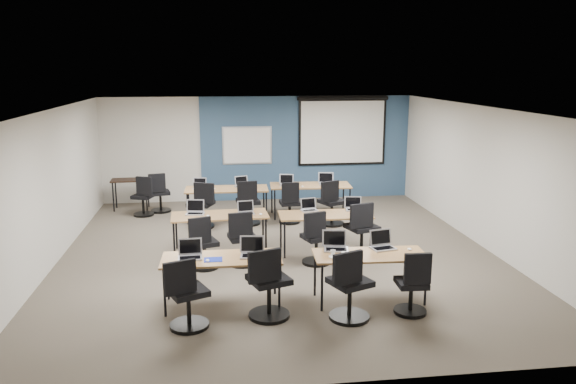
{
  "coord_description": "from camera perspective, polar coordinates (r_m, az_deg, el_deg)",
  "views": [
    {
      "loc": [
        -1.13,
        -9.98,
        3.42
      ],
      "look_at": [
        0.24,
        0.4,
        1.09
      ],
      "focal_mm": 35.0,
      "sensor_mm": 36.0,
      "label": 1
    }
  ],
  "objects": [
    {
      "name": "mouse_8",
      "position": [
        12.78,
        -7.51,
        0.34
      ],
      "size": [
        0.07,
        0.1,
        0.03
      ],
      "primitive_type": "ellipsoid",
      "rotation": [
        0.0,
        0.0,
        0.12
      ],
      "color": "white",
      "rests_on": "training_table_back_left"
    },
    {
      "name": "laptop_1",
      "position": [
        8.26,
        -3.63,
        -6.01
      ],
      "size": [
        0.36,
        0.3,
        0.27
      ],
      "rotation": [
        0.0,
        0.0,
        -0.13
      ],
      "color": "silver",
      "rests_on": "training_table_front_left"
    },
    {
      "name": "wall_front",
      "position": [
        5.97,
        3.91,
        -7.78
      ],
      "size": [
        8.0,
        0.04,
        2.7
      ],
      "primitive_type": "cube",
      "color": "beige",
      "rests_on": "ground"
    },
    {
      "name": "task_chair_10",
      "position": [
        12.51,
        0.19,
        -1.45
      ],
      "size": [
        0.48,
        0.48,
        0.96
      ],
      "rotation": [
        0.0,
        0.0,
        0.06
      ],
      "color": "black",
      "rests_on": "floor"
    },
    {
      "name": "blue_accent_panel",
      "position": [
        14.79,
        1.85,
        4.49
      ],
      "size": [
        5.5,
        0.04,
        2.7
      ],
      "primitive_type": "cube",
      "color": "#3D5977",
      "rests_on": "wall_back"
    },
    {
      "name": "mouse_11",
      "position": [
        13.05,
        4.74,
        0.65
      ],
      "size": [
        0.07,
        0.09,
        0.03
      ],
      "primitive_type": "ellipsoid",
      "rotation": [
        0.0,
        0.0,
        0.14
      ],
      "color": "white",
      "rests_on": "training_table_back_right"
    },
    {
      "name": "laptop_8",
      "position": [
        12.92,
        -8.95,
        0.64
      ],
      "size": [
        0.3,
        0.26,
        0.23
      ],
      "rotation": [
        0.0,
        0.0,
        -0.21
      ],
      "color": "#B8B8BC",
      "rests_on": "training_table_back_left"
    },
    {
      "name": "training_table_back_right",
      "position": [
        13.16,
        2.28,
        0.55
      ],
      "size": [
        1.87,
        0.78,
        0.73
      ],
      "rotation": [
        0.0,
        0.0,
        -0.06
      ],
      "color": "#A96431",
      "rests_on": "floor"
    },
    {
      "name": "training_table_mid_left",
      "position": [
        10.59,
        -6.94,
        -2.52
      ],
      "size": [
        1.79,
        0.75,
        0.73
      ],
      "rotation": [
        0.0,
        0.0,
        0.04
      ],
      "color": "brown",
      "rests_on": "floor"
    },
    {
      "name": "laptop_10",
      "position": [
        13.08,
        -0.11,
        0.96
      ],
      "size": [
        0.33,
        0.28,
        0.25
      ],
      "rotation": [
        0.0,
        0.0,
        -0.24
      ],
      "color": "silver",
      "rests_on": "training_table_back_right"
    },
    {
      "name": "mouse_3",
      "position": [
        8.69,
        12.24,
        -5.69
      ],
      "size": [
        0.08,
        0.11,
        0.03
      ],
      "primitive_type": "ellipsoid",
      "rotation": [
        0.0,
        0.0,
        0.18
      ],
      "color": "white",
      "rests_on": "training_table_front_right"
    },
    {
      "name": "spare_chair_a",
      "position": [
        13.82,
        -12.91,
        -0.4
      ],
      "size": [
        0.49,
        0.49,
        0.97
      ],
      "rotation": [
        0.0,
        0.0,
        0.22
      ],
      "color": "black",
      "rests_on": "floor"
    },
    {
      "name": "training_table_back_left",
      "position": [
        12.84,
        -6.26,
        0.18
      ],
      "size": [
        1.87,
        0.78,
        0.73
      ],
      "rotation": [
        0.0,
        0.0,
        -0.03
      ],
      "color": "brown",
      "rests_on": "floor"
    },
    {
      "name": "task_chair_9",
      "position": [
        12.43,
        -4.09,
        -1.45
      ],
      "size": [
        0.54,
        0.54,
        1.02
      ],
      "rotation": [
        0.0,
        0.0,
        0.13
      ],
      "color": "black",
      "rests_on": "floor"
    },
    {
      "name": "task_chair_6",
      "position": [
        9.94,
        2.85,
        -5.12
      ],
      "size": [
        0.52,
        0.51,
        0.99
      ],
      "rotation": [
        0.0,
        0.0,
        0.32
      ],
      "color": "black",
      "rests_on": "floor"
    },
    {
      "name": "coffee_cup",
      "position": [
        8.27,
        4.59,
        -6.19
      ],
      "size": [
        0.07,
        0.07,
        0.06
      ],
      "primitive_type": "imported",
      "rotation": [
        0.0,
        0.0,
        0.16
      ],
      "color": "silver",
      "rests_on": "snack_plate"
    },
    {
      "name": "mouse_1",
      "position": [
        8.22,
        -0.97,
        -6.48
      ],
      "size": [
        0.07,
        0.09,
        0.03
      ],
      "primitive_type": "ellipsoid",
      "rotation": [
        0.0,
        0.0,
        -0.12
      ],
      "color": "white",
      "rests_on": "training_table_front_left"
    },
    {
      "name": "mouse_4",
      "position": [
        10.46,
        -8.13,
        -2.42
      ],
      "size": [
        0.06,
        0.09,
        0.03
      ],
      "primitive_type": "ellipsoid",
      "rotation": [
        0.0,
        0.0,
        0.02
      ],
      "color": "white",
      "rests_on": "training_table_mid_left"
    },
    {
      "name": "task_chair_8",
      "position": [
        12.28,
        -8.74,
        -1.7
      ],
      "size": [
        0.59,
        0.56,
        1.03
      ],
      "rotation": [
        0.0,
        0.0,
        -0.37
      ],
      "color": "black",
      "rests_on": "floor"
    },
    {
      "name": "wall_right",
      "position": [
        11.41,
        19.37,
        1.38
      ],
      "size": [
        0.04,
        9.0,
        2.7
      ],
      "primitive_type": "cube",
      "color": "beige",
      "rests_on": "ground"
    },
    {
      "name": "mouse_2",
      "position": [
        8.37,
        5.64,
        -6.16
      ],
      "size": [
        0.09,
        0.12,
        0.04
      ],
      "primitive_type": "ellipsoid",
      "rotation": [
        0.0,
        0.0,
        -0.32
      ],
      "color": "white",
      "rests_on": "training_table_front_right"
    },
    {
      "name": "wall_back",
      "position": [
        14.67,
        -3.0,
        4.42
      ],
      "size": [
        8.0,
        0.04,
        2.7
      ],
      "primitive_type": "cube",
      "color": "beige",
      "rests_on": "ground"
    },
    {
      "name": "mouse_7",
      "position": [
        10.78,
        7.6,
        -1.95
      ],
      "size": [
        0.09,
        0.11,
        0.04
      ],
      "primitive_type": "ellipsoid",
      "rotation": [
        0.0,
        0.0,
        -0.28
      ],
      "color": "white",
      "rests_on": "training_table_mid_right"
    },
    {
      "name": "task_chair_4",
      "position": [
        9.81,
        -8.6,
        -5.56
      ],
      "size": [
        0.49,
        0.48,
        0.96
      ],
      "rotation": [
        0.0,
        0.0,
        0.33
      ],
      "color": "black",
      "rests_on": "floor"
    },
    {
      "name": "laptop_11",
      "position": [
        13.23,
        3.95,
        1.07
      ],
      "size": [
        0.36,
        0.3,
        0.27
      ],
      "rotation": [
        0.0,
        0.0,
        -0.18
      ],
      "color": "#B5B5B7",
      "rests_on": "training_table_back_right"
    },
    {
      "name": "laptop_3",
      "position": [
        8.69,
        9.56,
        -5.21
      ],
      "size": [
        0.35,
        0.3,
        0.27
      ],
      "rotation": [
        0.0,
        0.0,
        0.21
      ],
      "color": "beige",
      "rests_on": "training_table_front_right"
    },
    {
      "name": "mouse_5",
      "position": [
        10.48,
        -2.79,
        -2.27
      ],
      "size": [
        0.09,
        0.11,
        0.03
      ],
      "primitive_type": "ellipsoid",
      "rotation": [
        0.0,
        0.0,
        -0.32
      ],
      "color": "white",
      "rests_on": "training_table_mid_left"
    },
    {
      "name": "task_chair_2",
      "position": [
        7.84,
        6.23,
        -9.94
      ],
      "size": [
        0.6,
        0.56,
        1.04
      ],
      "rotation": [
        0.0,
        0.0,
        0.4
      ],
      "color": "black",
      "rests_on": "floor"
    },
    {
      "name": "snack_plate",
      "position": [
        8.22,
        4.79,
        -6.55
      ],
      "size": [
        0.23,
        0.23,
        0.01
      ],
      "primitive_type": "cylinder",
      "rotation": [
        0.0,
        0.0,
        -0.31
      ],
      "color": "white",
      "rests_on": "training_table_front_right"
    },
    {
      "name": "training_table_front_left",
      "position": [
        8.25,
        -6.75,
        -6.93
      ],
      "size": [
        1.73,
        0.72,
        0.73
      ],
      "rotation": [
        0.0,
        0.0,
        -0.02
      ],
      "color": "brown",
      "rests_on": "floor"
    },
    {
      "name": "training_table_front_right",
      "position": [
        8.43,
        8.31,
        -6.56
      ],
      "size": [
        1.66,
        0.69,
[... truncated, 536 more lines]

